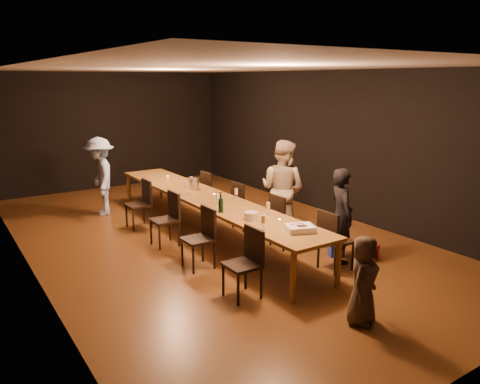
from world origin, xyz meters
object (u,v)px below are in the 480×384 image
chair_right_3 (214,193)px  chair_left_3 (138,204)px  chair_right_0 (336,240)px  child (363,280)px  table (207,199)px  woman_tan (282,189)px  chair_right_1 (286,220)px  plate_stack (251,216)px  chair_left_2 (164,219)px  woman_birthday (341,215)px  birthday_cake (300,228)px  ice_bucket (194,184)px  chair_left_0 (242,264)px  man_blue (100,176)px  chair_right_2 (246,205)px  champagne_bottle (221,202)px

chair_right_3 → chair_left_3: 1.70m
chair_right_0 → child: 1.60m
table → woman_tan: bearing=-32.3°
chair_right_1 → plate_stack: chair_right_1 is taller
chair_left_2 → chair_left_3: bearing=0.0°
chair_right_1 → chair_left_3: same height
chair_left_2 → woman_birthday: woman_birthday is taller
birthday_cake → ice_bucket: ice_bucket is taller
chair_right_0 → chair_left_0: size_ratio=1.00×
woman_tan → plate_stack: bearing=102.2°
child → chair_left_3: bearing=74.4°
woman_birthday → man_blue: size_ratio=0.91×
man_blue → plate_stack: size_ratio=7.61×
woman_birthday → child: (-1.19, -1.53, -0.21)m
man_blue → table: bearing=35.0°
chair_right_1 → chair_right_3: (0.00, 2.40, 0.00)m
chair_right_0 → woman_tan: 1.75m
chair_left_2 → birthday_cake: (0.95, -2.44, 0.33)m
chair_left_3 → chair_right_2: bearing=-125.2°
birthday_cake → champagne_bottle: (-0.42, 1.43, 0.12)m
chair_left_0 → champagne_bottle: 1.56m
plate_stack → woman_birthday: bearing=-24.0°
woman_birthday → chair_right_1: bearing=38.2°
chair_left_2 → chair_right_0: bearing=-144.7°
woman_tan → ice_bucket: (-1.05, 1.40, -0.03)m
table → woman_tan: size_ratio=3.38×
chair_right_2 → child: (-0.89, -3.73, 0.07)m
chair_right_1 → champagne_bottle: champagne_bottle is taller
chair_right_3 → plate_stack: 3.01m
chair_right_1 → woman_birthday: woman_birthday is taller
table → chair_right_1: chair_right_1 is taller
chair_left_0 → woman_birthday: (2.00, 0.21, 0.28)m
chair_right_3 → child: child is taller
chair_left_0 → man_blue: 4.92m
chair_right_3 → chair_left_3: bearing=-90.0°
table → child: child is taller
chair_right_2 → man_blue: man_blue is taller
chair_right_0 → chair_left_2: 2.94m
woman_tan → man_blue: woman_tan is taller
chair_right_1 → chair_left_0: (-1.70, -1.20, 0.00)m
chair_right_2 → champagne_bottle: size_ratio=2.78×
champagne_bottle → plate_stack: bearing=-75.0°
chair_right_2 → plate_stack: chair_right_2 is taller
table → birthday_cake: bearing=-87.7°
woman_tan → woman_birthday: bearing=158.1°
man_blue → child: (1.11, -6.23, -0.29)m
chair_right_0 → ice_bucket: (-0.75, 3.07, 0.39)m
table → champagne_bottle: champagne_bottle is taller
woman_tan → chair_right_0: bearing=148.0°
chair_right_2 → chair_left_0: same height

